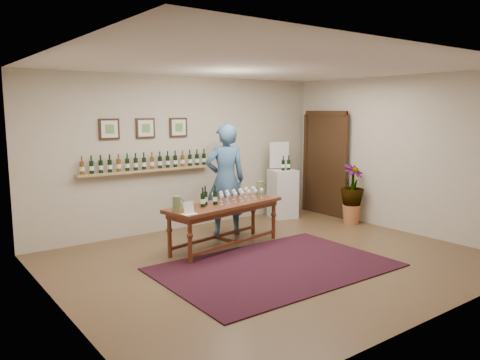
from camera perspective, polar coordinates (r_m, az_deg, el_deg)
ground at (r=7.01m, az=3.97°, el=-9.72°), size 6.00×6.00×0.00m
room_shell at (r=9.51m, az=6.41°, el=1.99°), size 6.00×6.00×6.00m
rug at (r=6.70m, az=4.37°, el=-10.52°), size 3.22×2.16×0.02m
tasting_table at (r=7.46m, az=-1.85°, el=-3.64°), size 2.14×1.00×0.73m
table_glasses at (r=7.64m, az=-0.24°, el=-1.82°), size 1.32×0.39×0.18m
table_bottles at (r=7.23m, az=-4.03°, el=-1.86°), size 0.32×0.22×0.32m
pitcher_left at (r=6.83m, az=-7.71°, el=-2.91°), size 0.19×0.19×0.23m
pitcher_right at (r=8.13m, az=2.46°, el=-0.98°), size 0.18×0.18×0.24m
menu_card at (r=6.68m, az=-6.28°, el=-3.37°), size 0.20×0.15×0.18m
display_pedestal at (r=9.64m, az=5.22°, el=-1.67°), size 0.60×0.60×0.99m
pedestal_bottles at (r=9.50m, az=5.62°, el=2.09°), size 0.31×0.15×0.30m
info_sign at (r=9.67m, az=4.80°, el=3.07°), size 0.42×0.13×0.59m
potted_plant at (r=9.29m, az=13.50°, el=-1.65°), size 0.62×0.62×1.01m
person at (r=8.20m, az=-1.78°, el=0.01°), size 0.83×0.69×1.96m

